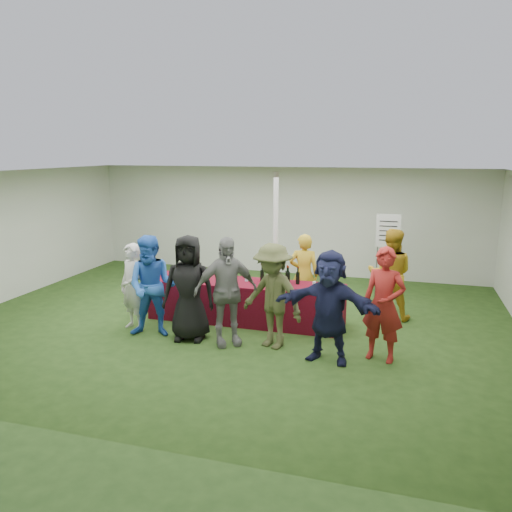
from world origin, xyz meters
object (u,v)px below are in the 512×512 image
(staff_pourer, at_px, (304,275))
(customer_3, at_px, (226,291))
(serving_table, at_px, (246,302))
(wine_list_sign, at_px, (388,237))
(customer_0, at_px, (132,287))
(customer_2, at_px, (189,288))
(customer_1, at_px, (152,286))
(staff_back, at_px, (390,274))
(customer_5, at_px, (329,307))
(customer_4, at_px, (273,296))
(dump_bucket, at_px, (327,287))
(customer_6, at_px, (384,305))

(staff_pourer, xyz_separation_m, customer_3, (-0.91, -1.85, 0.10))
(serving_table, bearing_deg, wine_list_sign, 44.03)
(serving_table, distance_m, customer_3, 1.25)
(customer_0, height_order, customer_2, customer_2)
(serving_table, relative_size, customer_1, 2.08)
(staff_back, bearing_deg, customer_5, 69.96)
(customer_1, relative_size, customer_4, 1.02)
(dump_bucket, bearing_deg, customer_6, -40.67)
(wine_list_sign, distance_m, customer_0, 5.33)
(customer_5, bearing_deg, customer_4, 171.25)
(customer_2, relative_size, customer_4, 1.04)
(serving_table, height_order, wine_list_sign, wine_list_sign)
(customer_4, bearing_deg, customer_3, -150.27)
(customer_3, bearing_deg, customer_2, 141.55)
(wine_list_sign, distance_m, customer_5, 3.74)
(serving_table, height_order, staff_pourer, staff_pourer)
(serving_table, relative_size, staff_back, 2.11)
(staff_pourer, height_order, customer_1, customer_1)
(customer_3, bearing_deg, staff_pourer, 29.38)
(wine_list_sign, height_order, staff_back, wine_list_sign)
(customer_2, bearing_deg, staff_back, 23.52)
(staff_back, bearing_deg, customer_0, 23.11)
(serving_table, xyz_separation_m, customer_4, (0.78, -1.03, 0.47))
(staff_pourer, bearing_deg, customer_0, 25.99)
(customer_6, bearing_deg, serving_table, 170.85)
(serving_table, xyz_separation_m, dump_bucket, (1.52, -0.22, 0.46))
(serving_table, relative_size, customer_0, 2.34)
(dump_bucket, xyz_separation_m, staff_back, (1.00, 1.16, 0.01))
(wine_list_sign, distance_m, customer_1, 5.07)
(customer_4, bearing_deg, customer_6, 21.15)
(staff_back, distance_m, customer_4, 2.63)
(customer_5, xyz_separation_m, customer_6, (0.77, 0.27, 0.02))
(customer_5, distance_m, customer_6, 0.82)
(customer_0, distance_m, customer_5, 3.52)
(customer_3, xyz_separation_m, customer_6, (2.45, 0.09, -0.03))
(wine_list_sign, xyz_separation_m, customer_3, (-2.37, -3.46, -0.42))
(customer_2, bearing_deg, customer_1, 173.38)
(staff_pourer, relative_size, customer_5, 0.93)
(customer_1, xyz_separation_m, customer_4, (2.07, 0.09, -0.02))
(customer_0, relative_size, customer_2, 0.87)
(customer_2, height_order, customer_3, customer_3)
(dump_bucket, distance_m, customer_3, 1.75)
(customer_2, relative_size, customer_3, 0.99)
(customer_6, bearing_deg, customer_2, -165.50)
(dump_bucket, relative_size, customer_4, 0.16)
(dump_bucket, distance_m, staff_back, 1.53)
(dump_bucket, bearing_deg, customer_0, -167.73)
(customer_6, bearing_deg, customer_1, -165.16)
(customer_3, height_order, customer_6, customer_3)
(staff_back, distance_m, customer_0, 4.69)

